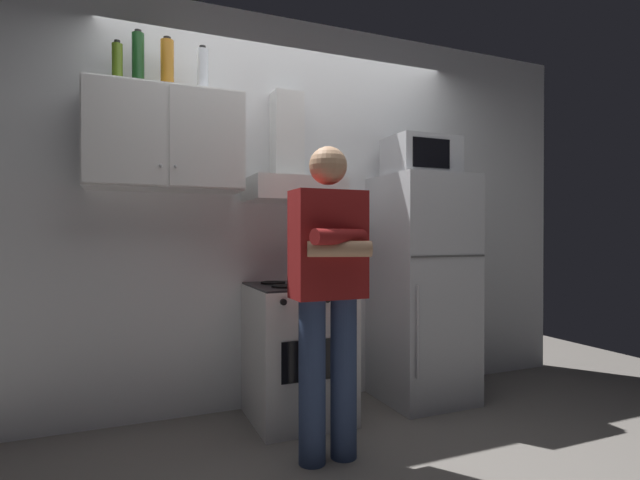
{
  "coord_description": "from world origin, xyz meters",
  "views": [
    {
      "loc": [
        -1.1,
        -2.63,
        1.18
      ],
      "look_at": [
        0.0,
        0.0,
        1.15
      ],
      "focal_mm": 26.84,
      "sensor_mm": 36.0,
      "label": 1
    }
  ],
  "objects_px": {
    "stove_oven": "(298,351)",
    "microwave": "(421,157)",
    "refrigerator": "(422,288)",
    "bottle_wine_green": "(138,60)",
    "bottle_vodka_clear": "(203,71)",
    "bottle_liquor_amber": "(167,65)",
    "range_hood": "(291,172)",
    "bottle_olive_oil": "(117,63)",
    "upper_cabinet": "(165,140)",
    "person_standing": "(329,288)"
  },
  "relations": [
    {
      "from": "microwave",
      "to": "stove_oven",
      "type": "bearing_deg",
      "value": -178.85
    },
    {
      "from": "refrigerator",
      "to": "bottle_liquor_amber",
      "type": "relative_size",
      "value": 5.1
    },
    {
      "from": "refrigerator",
      "to": "bottle_olive_oil",
      "type": "distance_m",
      "value": 2.44
    },
    {
      "from": "person_standing",
      "to": "stove_oven",
      "type": "bearing_deg",
      "value": 85.28
    },
    {
      "from": "upper_cabinet",
      "to": "bottle_vodka_clear",
      "type": "distance_m",
      "value": 0.49
    },
    {
      "from": "person_standing",
      "to": "bottle_wine_green",
      "type": "height_order",
      "value": "bottle_wine_green"
    },
    {
      "from": "range_hood",
      "to": "bottle_liquor_amber",
      "type": "bearing_deg",
      "value": -179.26
    },
    {
      "from": "person_standing",
      "to": "bottle_vodka_clear",
      "type": "distance_m",
      "value": 1.56
    },
    {
      "from": "bottle_wine_green",
      "to": "bottle_vodka_clear",
      "type": "distance_m",
      "value": 0.37
    },
    {
      "from": "stove_oven",
      "to": "bottle_olive_oil",
      "type": "height_order",
      "value": "bottle_olive_oil"
    },
    {
      "from": "microwave",
      "to": "bottle_wine_green",
      "type": "height_order",
      "value": "bottle_wine_green"
    },
    {
      "from": "bottle_olive_oil",
      "to": "bottle_liquor_amber",
      "type": "bearing_deg",
      "value": 2.24
    },
    {
      "from": "range_hood",
      "to": "refrigerator",
      "type": "height_order",
      "value": "range_hood"
    },
    {
      "from": "stove_oven",
      "to": "bottle_wine_green",
      "type": "relative_size",
      "value": 2.55
    },
    {
      "from": "refrigerator",
      "to": "person_standing",
      "type": "xyz_separation_m",
      "value": [
        -1.0,
        -0.61,
        0.1
      ]
    },
    {
      "from": "refrigerator",
      "to": "person_standing",
      "type": "bearing_deg",
      "value": -148.77
    },
    {
      "from": "bottle_olive_oil",
      "to": "bottle_wine_green",
      "type": "bearing_deg",
      "value": 21.52
    },
    {
      "from": "person_standing",
      "to": "bottle_olive_oil",
      "type": "relative_size",
      "value": 6.64
    },
    {
      "from": "bottle_liquor_amber",
      "to": "range_hood",
      "type": "bearing_deg",
      "value": 0.74
    },
    {
      "from": "microwave",
      "to": "person_standing",
      "type": "height_order",
      "value": "microwave"
    },
    {
      "from": "stove_oven",
      "to": "microwave",
      "type": "height_order",
      "value": "microwave"
    },
    {
      "from": "bottle_wine_green",
      "to": "upper_cabinet",
      "type": "bearing_deg",
      "value": -9.42
    },
    {
      "from": "bottle_olive_oil",
      "to": "microwave",
      "type": "bearing_deg",
      "value": -2.46
    },
    {
      "from": "microwave",
      "to": "bottle_vodka_clear",
      "type": "bearing_deg",
      "value": 177.07
    },
    {
      "from": "refrigerator",
      "to": "person_standing",
      "type": "height_order",
      "value": "person_standing"
    },
    {
      "from": "bottle_olive_oil",
      "to": "person_standing",
      "type": "bearing_deg",
      "value": -35.04
    },
    {
      "from": "person_standing",
      "to": "bottle_olive_oil",
      "type": "xyz_separation_m",
      "value": [
        -1.01,
        0.71,
        1.27
      ]
    },
    {
      "from": "stove_oven",
      "to": "bottle_wine_green",
      "type": "xyz_separation_m",
      "value": [
        -0.95,
        0.15,
        1.78
      ]
    },
    {
      "from": "bottle_olive_oil",
      "to": "range_hood",
      "type": "bearing_deg",
      "value": 1.13
    },
    {
      "from": "stove_oven",
      "to": "bottle_olive_oil",
      "type": "xyz_separation_m",
      "value": [
        -1.06,
        0.11,
        1.73
      ]
    },
    {
      "from": "upper_cabinet",
      "to": "bottle_olive_oil",
      "type": "xyz_separation_m",
      "value": [
        -0.26,
        -0.02,
        0.42
      ]
    },
    {
      "from": "microwave",
      "to": "bottle_vodka_clear",
      "type": "xyz_separation_m",
      "value": [
        -1.53,
        0.08,
        0.45
      ]
    },
    {
      "from": "bottle_liquor_amber",
      "to": "microwave",
      "type": "bearing_deg",
      "value": -3.2
    },
    {
      "from": "refrigerator",
      "to": "bottle_wine_green",
      "type": "bearing_deg",
      "value": 175.5
    },
    {
      "from": "range_hood",
      "to": "refrigerator",
      "type": "relative_size",
      "value": 0.47
    },
    {
      "from": "stove_oven",
      "to": "bottle_liquor_amber",
      "type": "relative_size",
      "value": 2.78
    },
    {
      "from": "range_hood",
      "to": "person_standing",
      "type": "xyz_separation_m",
      "value": [
        -0.05,
        -0.73,
        -0.7
      ]
    },
    {
      "from": "stove_oven",
      "to": "bottle_vodka_clear",
      "type": "xyz_separation_m",
      "value": [
        -0.58,
        0.1,
        1.75
      ]
    },
    {
      "from": "microwave",
      "to": "refrigerator",
      "type": "bearing_deg",
      "value": -89.1
    },
    {
      "from": "upper_cabinet",
      "to": "bottle_wine_green",
      "type": "distance_m",
      "value": 0.49
    },
    {
      "from": "microwave",
      "to": "bottle_olive_oil",
      "type": "relative_size",
      "value": 1.94
    },
    {
      "from": "person_standing",
      "to": "bottle_liquor_amber",
      "type": "xyz_separation_m",
      "value": [
        -0.74,
        0.72,
        1.3
      ]
    },
    {
      "from": "microwave",
      "to": "person_standing",
      "type": "distance_m",
      "value": 1.45
    },
    {
      "from": "refrigerator",
      "to": "bottle_wine_green",
      "type": "distance_m",
      "value": 2.37
    },
    {
      "from": "bottle_olive_oil",
      "to": "refrigerator",
      "type": "bearing_deg",
      "value": -2.98
    },
    {
      "from": "range_hood",
      "to": "bottle_wine_green",
      "type": "distance_m",
      "value": 1.13
    },
    {
      "from": "microwave",
      "to": "bottle_liquor_amber",
      "type": "height_order",
      "value": "bottle_liquor_amber"
    },
    {
      "from": "range_hood",
      "to": "stove_oven",
      "type": "bearing_deg",
      "value": -90.0
    },
    {
      "from": "upper_cabinet",
      "to": "refrigerator",
      "type": "bearing_deg",
      "value": -4.07
    },
    {
      "from": "upper_cabinet",
      "to": "refrigerator",
      "type": "xyz_separation_m",
      "value": [
        1.75,
        -0.12,
        -0.95
      ]
    }
  ]
}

